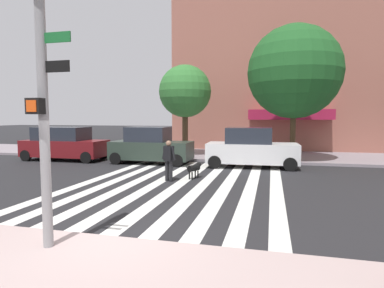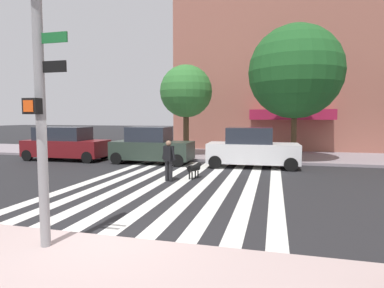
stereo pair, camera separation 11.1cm
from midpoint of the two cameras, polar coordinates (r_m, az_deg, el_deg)
ground_plane at (r=12.47m, az=-0.84°, el=-7.06°), size 160.00×160.00×0.00m
sidewalk_far at (r=21.24m, az=5.44°, el=-1.96°), size 80.00×6.00×0.15m
crosswalk_stripes at (r=12.55m, az=-2.24°, el=-6.96°), size 7.65×11.53×0.01m
traffic_light_pole at (r=6.43m, az=-25.96°, el=12.94°), size 0.74×0.46×5.80m
parked_car_near_curb at (r=20.54m, az=-22.02°, el=0.00°), size 4.93×2.10×1.98m
parked_car_behind_first at (r=17.87m, az=-7.56°, el=-0.41°), size 4.46×1.93×2.03m
parked_car_third_in_line at (r=16.66m, az=10.33°, el=-0.82°), size 4.64×2.17×2.04m
street_tree_nearest at (r=20.61m, az=-1.40°, el=9.32°), size 3.33×3.33×5.74m
street_tree_middle at (r=19.04m, az=17.63°, el=12.12°), size 5.17×5.17×7.51m
pedestrian_dog_walker at (r=12.79m, az=-4.42°, el=-2.56°), size 0.68×0.37×1.64m
dog_on_leash at (r=13.37m, az=0.21°, el=-4.32°), size 0.51×0.95×0.65m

